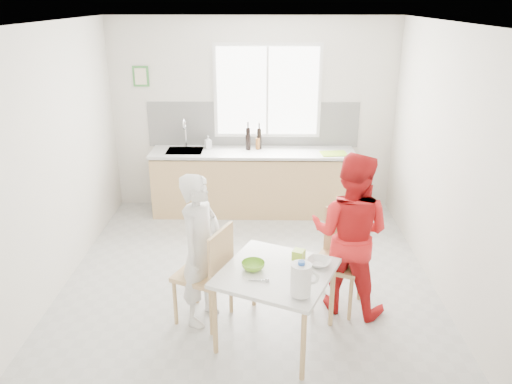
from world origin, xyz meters
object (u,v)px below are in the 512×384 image
chair_far (340,255)px  dining_table (276,278)px  chair_left (209,271)px  wine_bottle_b (259,138)px  bowl_green (253,266)px  bowl_white (319,263)px  person_white (201,250)px  wine_bottle_a (248,139)px  milk_jug (301,279)px  person_red (350,234)px

chair_far → dining_table: bearing=-113.0°
chair_left → wine_bottle_b: 2.82m
chair_far → wine_bottle_b: wine_bottle_b is taller
bowl_green → wine_bottle_b: bearing=89.7°
bowl_white → wine_bottle_b: 2.97m
chair_left → person_white: (-0.07, 0.03, 0.20)m
chair_far → person_white: bearing=-143.3°
chair_left → wine_bottle_b: (0.43, 2.74, 0.53)m
bowl_green → wine_bottle_a: (-0.14, 2.93, 0.35)m
person_white → bowl_green: (0.49, -0.27, -0.01)m
wine_bottle_a → wine_bottle_b: wine_bottle_a is taller
bowl_white → milk_jug: size_ratio=0.72×
dining_table → chair_left: bearing=156.4°
bowl_white → wine_bottle_b: size_ratio=0.70×
bowl_white → wine_bottle_b: wine_bottle_b is taller
wine_bottle_a → milk_jug: bearing=-81.0°
wine_bottle_a → wine_bottle_b: bearing=16.9°
person_white → bowl_white: size_ratio=7.02×
dining_table → bowl_white: size_ratio=5.68×
person_white → milk_jug: bearing=-104.5°
chair_left → person_white: size_ratio=0.67×
chair_far → milk_jug: milk_jug is taller
dining_table → chair_far: bearing=43.4°
chair_far → milk_jug: bearing=-91.3°
person_red → chair_left: bearing=34.2°
dining_table → wine_bottle_b: bearing=93.6°
person_red → wine_bottle_b: person_red is taller
chair_left → wine_bottle_b: size_ratio=3.28×
chair_far → bowl_white: 0.61m
chair_left → person_red: (1.33, 0.25, 0.27)m
wine_bottle_a → bowl_white: bearing=-75.9°
bowl_green → milk_jug: milk_jug is taller
dining_table → bowl_green: size_ratio=5.81×
person_red → milk_jug: 1.05m
person_white → milk_jug: 1.12m
chair_left → person_white: bearing=-90.0°
chair_left → person_red: 1.38m
person_white → person_red: (1.40, 0.22, 0.07)m
wine_bottle_a → wine_bottle_b: (0.15, 0.05, -0.01)m
chair_far → bowl_white: chair_far is taller
person_red → wine_bottle_a: size_ratio=5.06×
chair_left → person_red: person_red is taller
bowl_green → bowl_white: bowl_green is taller
chair_far → wine_bottle_b: size_ratio=3.22×
dining_table → wine_bottle_a: size_ratio=3.75×
wine_bottle_a → chair_far: bearing=-67.1°
milk_jug → dining_table: bearing=139.4°
chair_left → bowl_white: (0.99, -0.16, 0.18)m
person_red → bowl_green: 1.04m
bowl_green → bowl_white: bearing=7.4°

